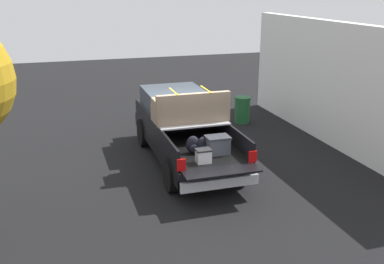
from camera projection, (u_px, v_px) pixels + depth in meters
ground_plane at (186, 162)px, 13.07m from camera, size 40.00×40.00×0.00m
pickup_truck at (182, 126)px, 13.10m from camera, size 6.05×2.06×2.23m
building_facade at (335, 84)px, 14.10m from camera, size 10.25×0.36×3.86m
trash_can at (242, 110)px, 16.68m from camera, size 0.60×0.60×0.98m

